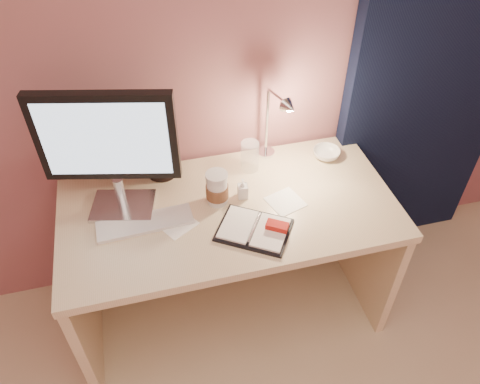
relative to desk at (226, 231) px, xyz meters
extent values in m
plane|color=#995965|center=(0.00, 0.30, 0.75)|extent=(3.50, 0.00, 3.50)
cube|color=black|center=(1.05, 0.24, 0.60)|extent=(0.85, 0.08, 2.20)
cube|color=beige|center=(0.00, -0.07, 0.21)|extent=(1.40, 0.70, 0.04)
cube|color=beige|center=(-0.68, -0.07, -0.16)|extent=(0.04, 0.66, 0.69)
cube|color=beige|center=(0.68, -0.07, -0.16)|extent=(0.04, 0.66, 0.69)
cube|color=beige|center=(0.00, 0.26, -0.10)|extent=(1.32, 0.03, 0.55)
cube|color=silver|center=(-0.43, 0.03, 0.23)|extent=(0.29, 0.24, 0.02)
cylinder|color=silver|center=(-0.43, 0.03, 0.31)|extent=(0.04, 0.04, 0.14)
cube|color=black|center=(-0.43, 0.03, 0.59)|extent=(0.51, 0.16, 0.37)
cube|color=#B9DDFC|center=(-0.42, 0.00, 0.59)|extent=(0.45, 0.11, 0.31)
cube|color=silver|center=(-0.35, -0.09, 0.23)|extent=(0.39, 0.13, 0.02)
cube|color=black|center=(0.06, -0.23, 0.23)|extent=(0.34, 0.32, 0.01)
cube|color=white|center=(0.01, -0.20, 0.24)|extent=(0.20, 0.22, 0.01)
cube|color=white|center=(0.12, -0.27, 0.24)|extent=(0.20, 0.22, 0.01)
cube|color=#AC0E16|center=(0.15, -0.26, 0.26)|extent=(0.10, 0.08, 0.02)
cube|color=white|center=(0.24, -0.11, 0.23)|extent=(0.17, 0.17, 0.00)
cube|color=white|center=(-0.23, -0.12, 0.23)|extent=(0.18, 0.18, 0.00)
cylinder|color=silver|center=(-0.04, -0.03, 0.30)|extent=(0.09, 0.09, 0.14)
cylinder|color=brown|center=(-0.04, -0.03, 0.28)|extent=(0.09, 0.09, 0.06)
cylinder|color=silver|center=(-0.04, -0.03, 0.37)|extent=(0.09, 0.09, 0.01)
cylinder|color=white|center=(0.15, 0.15, 0.30)|extent=(0.08, 0.08, 0.14)
imported|color=silver|center=(0.52, 0.14, 0.25)|extent=(0.16, 0.16, 0.04)
imported|color=silver|center=(0.07, -0.03, 0.27)|extent=(0.05, 0.05, 0.09)
cylinder|color=black|center=(-0.24, 0.21, 0.32)|extent=(0.13, 0.13, 0.19)
cylinder|color=silver|center=(0.25, 0.23, 0.23)|extent=(0.09, 0.09, 0.01)
cylinder|color=silver|center=(0.25, 0.23, 0.40)|extent=(0.01, 0.01, 0.32)
cone|color=silver|center=(0.20, 0.09, 0.56)|extent=(0.08, 0.08, 0.07)
camera|label=1|loc=(-0.30, -1.43, 1.59)|focal=35.00mm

